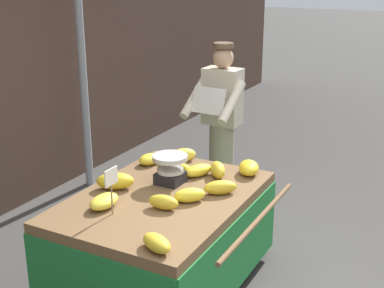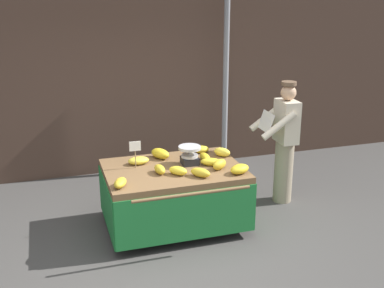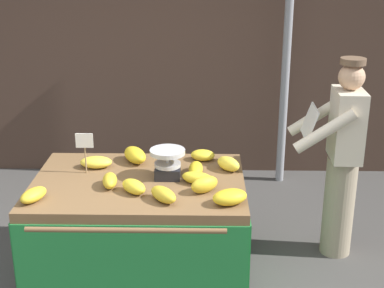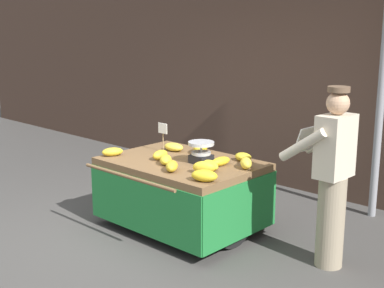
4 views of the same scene
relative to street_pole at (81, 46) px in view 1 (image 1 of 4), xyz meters
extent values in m
cylinder|color=gray|center=(0.00, 0.00, 0.00)|extent=(0.09, 0.09, 3.22)
cube|color=brown|center=(-1.39, -1.85, -0.86)|extent=(1.67, 1.19, 0.08)
cylinder|color=black|center=(-0.64, -1.85, -1.26)|extent=(0.05, 0.70, 0.70)
cylinder|color=#B7B7BC|center=(-0.61, -1.85, -1.26)|extent=(0.01, 0.13, 0.13)
cylinder|color=#4C4742|center=(-1.39, -1.34, -1.26)|extent=(0.05, 0.05, 0.71)
cube|color=#1E7233|center=(-1.39, -2.44, -1.20)|extent=(1.67, 0.02, 0.60)
cube|color=#1E7233|center=(-1.39, -1.26, -1.20)|extent=(1.67, 0.02, 0.60)
cube|color=#1E7233|center=(-0.56, -1.85, -1.20)|extent=(0.02, 1.19, 0.60)
cylinder|color=brown|center=(-1.39, -2.62, -0.84)|extent=(1.34, 0.04, 0.04)
cube|color=black|center=(-1.16, -1.78, -0.78)|extent=(0.20, 0.20, 0.09)
cylinder|color=#B7B7BC|center=(-1.16, -1.78, -0.68)|extent=(0.02, 0.02, 0.11)
cylinder|color=#B7B7BC|center=(-1.16, -1.78, -0.60)|extent=(0.28, 0.28, 0.04)
cylinder|color=#B7B7BC|center=(-1.16, -1.78, -0.71)|extent=(0.21, 0.21, 0.03)
cylinder|color=#997A51|center=(-1.83, -1.71, -0.71)|extent=(0.01, 0.01, 0.22)
cube|color=white|center=(-1.83, -1.71, -0.54)|extent=(0.14, 0.01, 0.12)
ellipsoid|color=gold|center=(-1.17, -2.22, -0.77)|extent=(0.26, 0.27, 0.11)
ellipsoid|color=gold|center=(-2.11, -2.24, -0.77)|extent=(0.22, 0.27, 0.10)
ellipsoid|color=gold|center=(-1.60, -1.98, -0.77)|extent=(0.14, 0.23, 0.10)
ellipsoid|color=gold|center=(-0.94, -1.72, -0.77)|extent=(0.12, 0.27, 0.09)
ellipsoid|color=yellow|center=(-1.77, -1.59, -0.77)|extent=(0.26, 0.16, 0.09)
ellipsoid|color=yellow|center=(-0.88, -1.41, -0.77)|extent=(0.23, 0.18, 0.09)
ellipsoid|color=yellow|center=(-0.92, -1.91, -0.77)|extent=(0.30, 0.23, 0.09)
ellipsoid|color=gold|center=(-1.46, -1.46, -0.76)|extent=(0.28, 0.33, 0.13)
ellipsoid|color=gold|center=(-0.87, -2.06, -0.76)|extent=(0.25, 0.23, 0.13)
ellipsoid|color=yellow|center=(-1.40, -2.09, -0.77)|extent=(0.25, 0.25, 0.10)
ellipsoid|color=yellow|center=(-0.67, -1.63, -0.76)|extent=(0.24, 0.24, 0.12)
ellipsoid|color=gold|center=(-0.69, -2.26, -0.76)|extent=(0.30, 0.25, 0.11)
cylinder|color=gray|center=(0.28, -1.57, -1.17)|extent=(0.26, 0.26, 0.88)
cube|color=beige|center=(0.28, -1.57, -0.44)|extent=(0.24, 0.39, 0.58)
sphere|color=tan|center=(0.28, -1.57, -0.05)|extent=(0.21, 0.21, 0.21)
cylinder|color=brown|center=(0.28, -1.57, 0.08)|extent=(0.20, 0.20, 0.05)
cylinder|color=beige|center=(0.06, -1.77, -0.43)|extent=(0.48, 0.11, 0.37)
cylinder|color=beige|center=(0.08, -1.35, -0.43)|extent=(0.48, 0.11, 0.37)
cube|color=silver|center=(-0.02, -1.55, -0.42)|extent=(0.10, 0.34, 0.25)
camera|label=1|loc=(-4.51, -3.76, 0.81)|focal=49.36mm
camera|label=2|loc=(-2.82, -7.13, 1.28)|focal=44.70mm
camera|label=3|loc=(-0.89, -5.84, 0.93)|focal=51.68mm
camera|label=4|loc=(2.51, -5.87, 0.65)|focal=49.35mm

